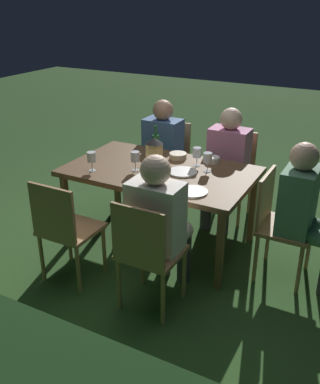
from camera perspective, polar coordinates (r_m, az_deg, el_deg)
ground_plane at (r=4.13m, az=-0.00°, el=-6.45°), size 16.00×16.00×0.00m
dining_table at (r=3.83m, az=-0.00°, el=2.23°), size 1.61×0.97×0.73m
chair_side_right_b at (r=3.45m, az=-12.28°, el=-4.49°), size 0.42×0.40×0.87m
chair_head_near at (r=3.58m, az=15.05°, el=-3.62°), size 0.40×0.42×0.87m
person_in_green at (r=3.49m, az=18.42°, el=-2.07°), size 0.48×0.38×1.15m
chair_side_right_a at (r=3.08m, az=-1.73°, el=-7.67°), size 0.42×0.40×0.87m
person_in_cream at (r=3.15m, az=-0.00°, el=-3.66°), size 0.38×0.47×1.15m
chair_side_left_b at (r=4.78m, az=1.11°, el=4.40°), size 0.42×0.40×0.87m
person_in_blue at (r=4.57m, az=0.00°, el=5.45°), size 0.38×0.47×1.15m
chair_side_left_a at (r=4.52m, az=9.32°, el=2.87°), size 0.42×0.40×0.87m
person_in_pink at (r=4.29m, az=8.59°, el=3.92°), size 0.38×0.47×1.15m
lantern_centerpiece at (r=3.81m, az=-0.74°, el=5.35°), size 0.15×0.15×0.27m
green_bottle_on_table at (r=4.10m, az=-0.57°, el=6.18°), size 0.07×0.07×0.29m
wine_glass_a at (r=3.78m, az=-8.88°, el=4.40°), size 0.08×0.08×0.17m
wine_glass_b at (r=3.74m, az=6.22°, el=4.34°), size 0.08×0.08×0.17m
wine_glass_c at (r=3.75m, az=-3.25°, el=4.50°), size 0.08×0.08×0.17m
wine_glass_d at (r=3.86m, az=4.84°, el=5.03°), size 0.08×0.08×0.17m
plate_a at (r=3.73m, az=2.96°, el=2.62°), size 0.25×0.25×0.01m
plate_b at (r=3.36m, az=4.31°, el=0.05°), size 0.23×0.23×0.01m
bowl_olives at (r=3.99m, az=6.89°, el=4.23°), size 0.12×0.12×0.05m
bowl_bread at (r=4.06m, az=2.35°, el=4.74°), size 0.16×0.16×0.05m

